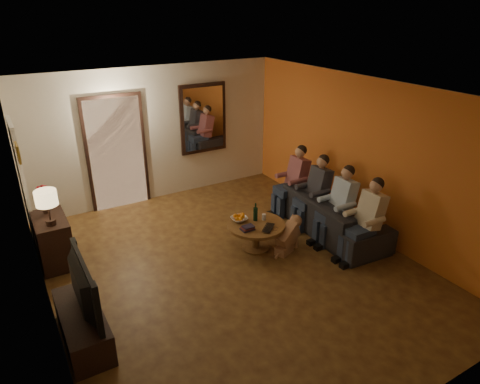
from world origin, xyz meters
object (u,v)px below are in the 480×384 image
tv (76,288)px  person_d (295,183)px  sofa (330,214)px  person_c (316,194)px  person_a (367,222)px  coffee_table (256,236)px  dresser (54,240)px  tv_stand (83,326)px  dog (288,235)px  table_lamp (48,208)px  wine_bottle (255,212)px  bowl (239,219)px  laptop (271,229)px  person_b (339,207)px

tv → person_d: (4.14, 1.46, -0.13)m
sofa → person_c: (-0.10, 0.30, 0.27)m
person_a → coffee_table: (-1.31, 1.05, -0.38)m
dresser → person_d: bearing=-6.4°
tv_stand → person_c: 4.25m
person_a → person_c: (0.00, 1.20, 0.00)m
dresser → tv_stand: 1.93m
tv → person_a: bearing=-94.7°
tv → dog: tv is taller
tv → person_c: person_c is taller
table_lamp → person_a: bearing=-26.3°
wine_bottle → coffee_table: bearing=-116.6°
table_lamp → sofa: size_ratio=0.24×
sofa → bowl: bearing=81.3°
person_d → dog: size_ratio=2.14×
table_lamp → person_c: 4.25m
table_lamp → wine_bottle: bearing=-17.3°
tv_stand → bowl: 2.82m
person_a → wine_bottle: (-1.26, 1.15, 0.01)m
coffee_table → laptop: 0.38m
coffee_table → wine_bottle: 0.40m
person_a → laptop: size_ratio=3.65×
tv_stand → person_c: person_c is taller
person_a → person_b: bearing=90.0°
tv → sofa: size_ratio=0.51×
tv → tv_stand: bearing=-180.0°
person_c → wine_bottle: (-1.26, -0.05, 0.01)m
sofa → wine_bottle: bearing=84.0°
dog → laptop: bearing=151.9°
tv_stand → person_b: (4.14, 0.26, 0.40)m
person_c → coffee_table: 1.38m
tv → laptop: bearing=-81.7°
person_a → person_d: size_ratio=1.00×
laptop → bowl: bearing=77.9°
tv → dog: (3.23, 0.40, -0.45)m
person_d → dog: bearing=-130.6°
person_d → bowl: person_d is taller
bowl → wine_bottle: size_ratio=0.84×
person_b → laptop: size_ratio=3.65×
person_c → coffee_table: (-1.31, -0.15, -0.38)m
person_a → coffee_table: person_a is taller
tv_stand → person_a: (4.14, -0.34, 0.40)m
sofa → person_b: bearing=166.0°
dresser → tv_stand: size_ratio=0.69×
tv → laptop: 2.97m
table_lamp → dresser: bearing=90.0°
coffee_table → laptop: bearing=-70.3°
person_c → coffee_table: bearing=-173.5°
dog → tv: bearing=164.9°
dresser → tv_stand: (0.00, -1.92, -0.17)m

